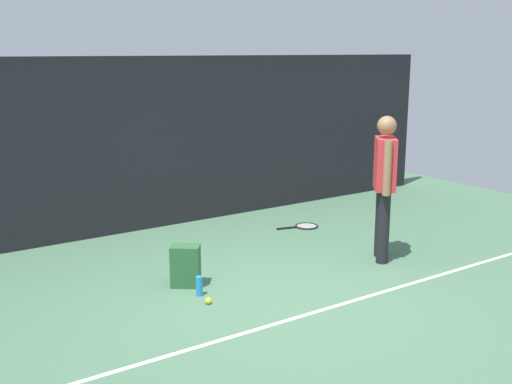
{
  "coord_description": "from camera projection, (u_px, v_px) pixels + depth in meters",
  "views": [
    {
      "loc": [
        -3.47,
        -4.74,
        2.42
      ],
      "look_at": [
        0.0,
        0.4,
        1.0
      ],
      "focal_mm": 43.5,
      "sensor_mm": 36.0,
      "label": 1
    }
  ],
  "objects": [
    {
      "name": "tennis_ball_near_player",
      "position": [
        194.0,
        254.0,
        7.45
      ],
      "size": [
        0.07,
        0.07,
        0.07
      ],
      "primitive_type": "sphere",
      "color": "#CCE033",
      "rests_on": "ground"
    },
    {
      "name": "water_bottle",
      "position": [
        199.0,
        286.0,
        6.25
      ],
      "size": [
        0.07,
        0.07,
        0.2
      ],
      "primitive_type": "cylinder",
      "color": "#268CD8",
      "rests_on": "ground"
    },
    {
      "name": "ground_plane",
      "position": [
        278.0,
        296.0,
        6.26
      ],
      "size": [
        12.0,
        12.0,
        0.0
      ],
      "primitive_type": "plane",
      "color": "#4C7556"
    },
    {
      "name": "backpack",
      "position": [
        186.0,
        266.0,
        6.5
      ],
      "size": [
        0.38,
        0.38,
        0.44
      ],
      "rotation": [
        0.0,
        0.0,
        2.5
      ],
      "color": "#2D6038",
      "rests_on": "ground"
    },
    {
      "name": "tennis_player",
      "position": [
        384.0,
        180.0,
        7.14
      ],
      "size": [
        0.42,
        0.45,
        1.7
      ],
      "rotation": [
        0.0,
        0.0,
        0.89
      ],
      "color": "black",
      "rests_on": "ground"
    },
    {
      "name": "tennis_racket",
      "position": [
        305.0,
        226.0,
        8.69
      ],
      "size": [
        0.64,
        0.39,
        0.03
      ],
      "rotation": [
        0.0,
        0.0,
        6.03
      ],
      "color": "black",
      "rests_on": "ground"
    },
    {
      "name": "tennis_ball_by_fence",
      "position": [
        208.0,
        301.0,
        6.05
      ],
      "size": [
        0.07,
        0.07,
        0.07
      ],
      "primitive_type": "sphere",
      "color": "#CCE033",
      "rests_on": "ground"
    },
    {
      "name": "court_line",
      "position": [
        311.0,
        313.0,
        5.84
      ],
      "size": [
        9.0,
        0.05,
        0.0
      ],
      "primitive_type": "cube",
      "color": "white",
      "rests_on": "ground"
    },
    {
      "name": "back_fence",
      "position": [
        149.0,
        144.0,
        8.43
      ],
      "size": [
        10.0,
        0.1,
        2.35
      ],
      "primitive_type": "cube",
      "color": "black",
      "rests_on": "ground"
    }
  ]
}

